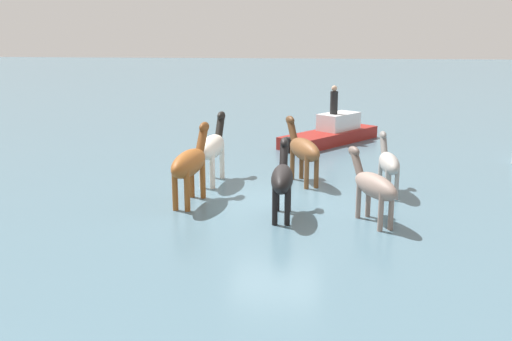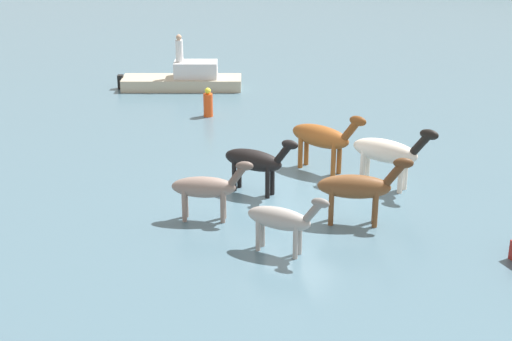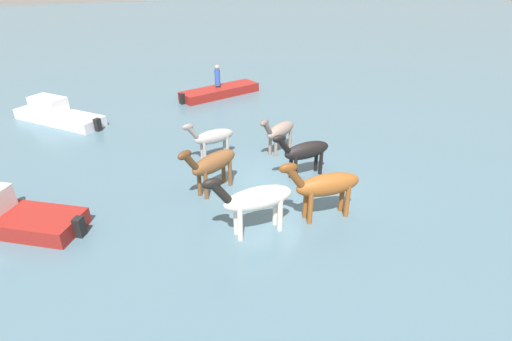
{
  "view_description": "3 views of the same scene",
  "coord_description": "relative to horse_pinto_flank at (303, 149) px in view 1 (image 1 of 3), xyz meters",
  "views": [
    {
      "loc": [
        -15.01,
        -1.01,
        4.69
      ],
      "look_at": [
        0.28,
        0.58,
        0.86
      ],
      "focal_mm": 40.06,
      "sensor_mm": 36.0,
      "label": 1
    },
    {
      "loc": [
        9.16,
        -18.02,
        8.88
      ],
      "look_at": [
        -0.72,
        -0.88,
        1.02
      ],
      "focal_mm": 53.04,
      "sensor_mm": 36.0,
      "label": 2
    },
    {
      "loc": [
        6.4,
        10.84,
        7.1
      ],
      "look_at": [
        0.83,
        -0.3,
        0.65
      ],
      "focal_mm": 28.42,
      "sensor_mm": 36.0,
      "label": 3
    }
  ],
  "objects": [
    {
      "name": "boat_dinghy_port",
      "position": [
        6.56,
        -1.03,
        -0.75
      ],
      "size": [
        4.9,
        4.27,
        1.35
      ],
      "rotation": [
        0.0,
        0.0,
        5.62
      ],
      "color": "maroon",
      "rests_on": "ground_plane"
    },
    {
      "name": "horse_chestnut_trailing",
      "position": [
        -2.44,
        3.02,
        0.07
      ],
      "size": [
        2.68,
        0.9,
        2.07
      ],
      "rotation": [
        0.0,
        0.0,
        -0.14
      ],
      "color": "brown",
      "rests_on": "ground_plane"
    },
    {
      "name": "horse_mid_herd",
      "position": [
        -3.38,
        0.45,
        -0.05
      ],
      "size": [
        2.37,
        0.58,
        1.85
      ],
      "rotation": [
        0.0,
        0.0,
        0.02
      ],
      "color": "black",
      "rests_on": "ground_plane"
    },
    {
      "name": "horse_lead",
      "position": [
        -0.95,
        -2.48,
        -0.15
      ],
      "size": [
        2.16,
        0.63,
        1.67
      ],
      "rotation": [
        0.0,
        0.0,
        0.08
      ],
      "color": "#9E9993",
      "rests_on": "ground_plane"
    },
    {
      "name": "horse_rear_stallion",
      "position": [
        -3.61,
        -1.8,
        -0.11
      ],
      "size": [
        2.15,
        1.29,
        1.74
      ],
      "rotation": [
        0.0,
        0.0,
        0.45
      ],
      "color": "gray",
      "rests_on": "ground_plane"
    },
    {
      "name": "ground_plane",
      "position": [
        -2.27,
        0.68,
        -1.07
      ],
      "size": [
        156.7,
        156.7,
        0.0
      ],
      "primitive_type": "plane",
      "color": "#476675"
    },
    {
      "name": "horse_pinto_flank",
      "position": [
        0.0,
        0.0,
        0.0
      ],
      "size": [
        2.43,
        1.37,
        1.94
      ],
      "rotation": [
        0.0,
        0.0,
        0.42
      ],
      "color": "brown",
      "rests_on": "ground_plane"
    },
    {
      "name": "horse_dark_mare",
      "position": [
        -0.21,
        2.8,
        0.07
      ],
      "size": [
        2.66,
        0.76,
        2.06
      ],
      "rotation": [
        0.0,
        0.0,
        -0.07
      ],
      "color": "silver",
      "rests_on": "ground_plane"
    },
    {
      "name": "person_boatman_standing",
      "position": [
        6.7,
        -1.11,
        0.68
      ],
      "size": [
        0.32,
        0.32,
        1.19
      ],
      "color": "black",
      "rests_on": "boat_dinghy_port"
    }
  ]
}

